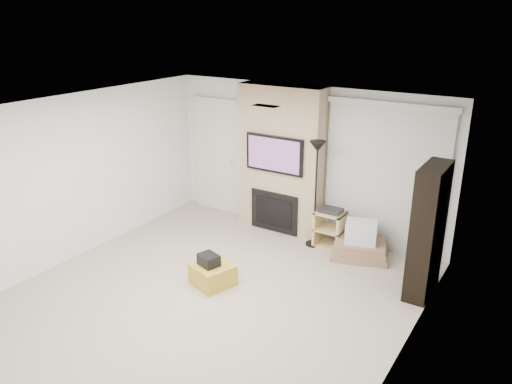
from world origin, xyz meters
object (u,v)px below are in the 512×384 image
Objects in this scene: box_stack at (360,244)px; ottoman at (213,275)px; floor_lamp at (317,165)px; av_stand at (330,227)px; bookshelf at (428,231)px.

ottoman is at bearing -126.85° from box_stack.
floor_lamp reaches higher than av_stand.
floor_lamp is 2.01m from bookshelf.
bookshelf is (2.51, 1.37, 0.75)m from ottoman.
floor_lamp reaches higher than box_stack.
av_stand is at bearing 20.57° from floor_lamp.
bookshelf reaches higher than box_stack.
floor_lamp is 1.06m from av_stand.
ottoman is at bearing -113.77° from av_stand.
ottoman is 0.29× the size of floor_lamp.
av_stand reaches higher than box_stack.
ottoman is 0.28× the size of bookshelf.
box_stack is at bearing 153.83° from bookshelf.
bookshelf is (1.09, -0.54, 0.68)m from box_stack.
floor_lamp reaches higher than ottoman.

